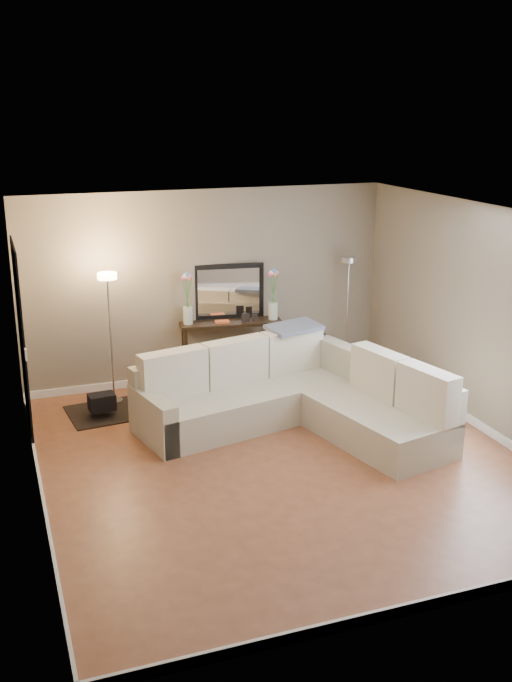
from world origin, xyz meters
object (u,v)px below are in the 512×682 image
object	(u,v)px
floor_lamp_lit	(109,312)
floor_lamp_unlit	(348,291)
console_table	(225,348)
sectional_sofa	(293,397)

from	to	relation	value
floor_lamp_lit	floor_lamp_unlit	xyz separation A→B (m)	(3.36, 0.17, -0.03)
console_table	floor_lamp_unlit	bearing A→B (deg)	-3.13
sectional_sofa	floor_lamp_unlit	bearing A→B (deg)	47.58
sectional_sofa	floor_lamp_lit	xyz separation A→B (m)	(-1.87, 1.46, 0.83)
sectional_sofa	console_table	distance (m)	1.75
console_table	floor_lamp_lit	bearing A→B (deg)	-170.45
console_table	floor_lamp_unlit	xyz separation A→B (m)	(1.79, -0.10, 0.68)
console_table	floor_lamp_lit	world-z (taller)	floor_lamp_lit
sectional_sofa	floor_lamp_lit	distance (m)	2.52
sectional_sofa	floor_lamp_unlit	distance (m)	2.34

